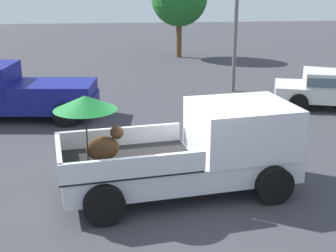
% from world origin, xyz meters
% --- Properties ---
extents(ground_plane, '(80.00, 80.00, 0.00)m').
position_xyz_m(ground_plane, '(0.00, 0.00, 0.00)').
color(ground_plane, '#38383D').
extents(pickup_truck_main, '(5.27, 2.86, 2.30)m').
position_xyz_m(pickup_truck_main, '(0.39, 0.06, 0.97)').
color(pickup_truck_main, black).
rests_on(pickup_truck_main, ground).
extents(pickup_truck_red, '(4.97, 2.59, 1.80)m').
position_xyz_m(pickup_truck_red, '(-4.63, 6.16, 0.87)').
color(pickup_truck_red, black).
rests_on(pickup_truck_red, ground).
extents(parked_sedan_near, '(4.63, 2.99, 1.33)m').
position_xyz_m(parked_sedan_near, '(6.45, 6.24, 0.74)').
color(parked_sedan_near, black).
rests_on(parked_sedan_near, ground).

